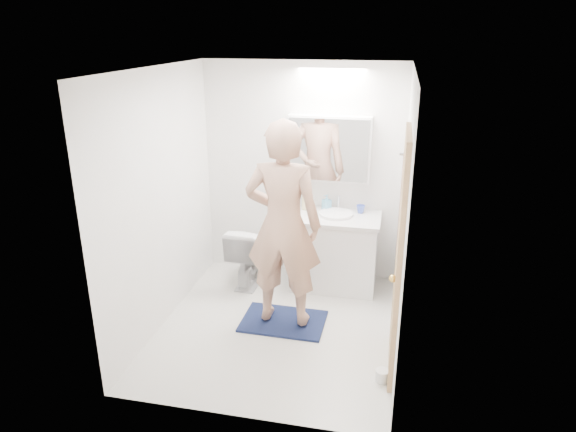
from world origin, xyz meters
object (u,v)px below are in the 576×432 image
(vanity_cabinet, at_px, (335,253))
(soap_bottle_a, at_px, (305,200))
(soap_bottle_b, at_px, (327,202))
(toothbrush_cup, at_px, (361,209))
(person, at_px, (283,225))
(toilet_paper_roll, at_px, (382,375))
(medicine_cabinet, at_px, (329,149))
(toilet, at_px, (250,254))

(vanity_cabinet, relative_size, soap_bottle_a, 3.99)
(vanity_cabinet, xyz_separation_m, soap_bottle_b, (-0.13, 0.18, 0.52))
(soap_bottle_a, xyz_separation_m, toothbrush_cup, (0.61, 0.01, -0.07))
(person, bearing_deg, soap_bottle_a, -90.30)
(vanity_cabinet, distance_m, toilet_paper_roll, 1.72)
(medicine_cabinet, bearing_deg, soap_bottle_a, -165.87)
(toilet, relative_size, person, 0.35)
(toilet, xyz_separation_m, toilet_paper_roll, (1.53, -1.46, -0.29))
(person, height_order, toilet_paper_roll, person)
(toilet_paper_roll, bearing_deg, vanity_cabinet, 110.76)
(medicine_cabinet, bearing_deg, toothbrush_cup, -7.76)
(toilet, xyz_separation_m, toothbrush_cup, (1.18, 0.28, 0.52))
(person, bearing_deg, toothbrush_cup, -120.22)
(vanity_cabinet, distance_m, person, 1.15)
(person, distance_m, soap_bottle_a, 1.03)
(toothbrush_cup, bearing_deg, toilet_paper_roll, -78.63)
(toilet, height_order, soap_bottle_b, soap_bottle_b)
(person, distance_m, toilet_paper_roll, 1.54)
(toilet, height_order, soap_bottle_a, soap_bottle_a)
(toilet, distance_m, person, 1.16)
(medicine_cabinet, relative_size, person, 0.45)
(vanity_cabinet, height_order, toothbrush_cup, toothbrush_cup)
(toilet_paper_roll, bearing_deg, medicine_cabinet, 111.85)
(toilet, height_order, toilet_paper_roll, toilet)
(toilet, xyz_separation_m, person, (0.55, -0.76, 0.68))
(vanity_cabinet, relative_size, medicine_cabinet, 1.02)
(vanity_cabinet, bearing_deg, person, -113.40)
(toilet, xyz_separation_m, soap_bottle_a, (0.57, 0.27, 0.59))
(medicine_cabinet, height_order, toothbrush_cup, medicine_cabinet)
(vanity_cabinet, height_order, soap_bottle_a, soap_bottle_a)
(medicine_cabinet, bearing_deg, soap_bottle_b, -104.11)
(soap_bottle_a, bearing_deg, toilet, -155.21)
(soap_bottle_b, height_order, toothbrush_cup, soap_bottle_b)
(person, bearing_deg, medicine_cabinet, -102.53)
(vanity_cabinet, distance_m, toilet, 0.94)
(medicine_cabinet, xyz_separation_m, toothbrush_cup, (0.37, -0.05, -0.64))
(toothbrush_cup, xyz_separation_m, toilet_paper_roll, (0.35, -1.74, -0.81))
(vanity_cabinet, distance_m, toothbrush_cup, 0.56)
(medicine_cabinet, relative_size, soap_bottle_a, 3.90)
(medicine_cabinet, relative_size, toothbrush_cup, 9.38)
(soap_bottle_a, relative_size, toilet_paper_roll, 2.05)
(soap_bottle_b, bearing_deg, toilet, -159.87)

